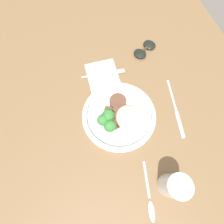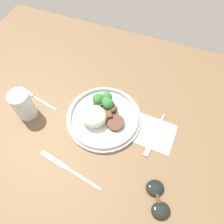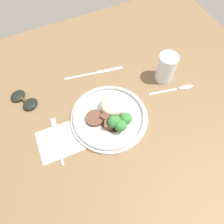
% 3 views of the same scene
% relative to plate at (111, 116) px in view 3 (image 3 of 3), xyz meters
% --- Properties ---
extents(ground_plane, '(8.00, 8.00, 0.00)m').
position_rel_plate_xyz_m(ground_plane, '(-0.05, 0.04, -0.06)').
color(ground_plane, '#5B5651').
extents(dining_table, '(1.39, 1.00, 0.04)m').
position_rel_plate_xyz_m(dining_table, '(-0.05, 0.04, -0.04)').
color(dining_table, brown).
rests_on(dining_table, ground).
extents(napkin, '(0.14, 0.12, 0.00)m').
position_rel_plate_xyz_m(napkin, '(-0.18, -0.00, -0.02)').
color(napkin, silver).
rests_on(napkin, dining_table).
extents(plate, '(0.25, 0.25, 0.06)m').
position_rel_plate_xyz_m(plate, '(0.00, 0.00, 0.00)').
color(plate, white).
rests_on(plate, dining_table).
extents(juice_glass, '(0.07, 0.07, 0.11)m').
position_rel_plate_xyz_m(juice_glass, '(0.25, 0.07, 0.03)').
color(juice_glass, '#F4AD19').
rests_on(juice_glass, dining_table).
extents(fork, '(0.03, 0.17, 0.00)m').
position_rel_plate_xyz_m(fork, '(-0.18, 0.02, -0.02)').
color(fork, silver).
rests_on(fork, napkin).
extents(knife, '(0.22, 0.05, 0.00)m').
position_rel_plate_xyz_m(knife, '(0.03, 0.20, -0.02)').
color(knife, silver).
rests_on(knife, dining_table).
extents(spoon, '(0.17, 0.05, 0.01)m').
position_rel_plate_xyz_m(spoon, '(0.28, 0.00, -0.02)').
color(spoon, silver).
rests_on(spoon, dining_table).
extents(sunglasses, '(0.10, 0.12, 0.02)m').
position_rel_plate_xyz_m(sunglasses, '(-0.24, 0.19, -0.01)').
color(sunglasses, black).
rests_on(sunglasses, dining_table).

